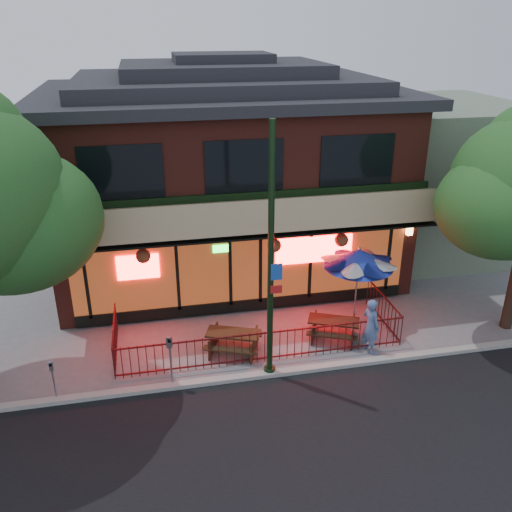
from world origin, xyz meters
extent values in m
plane|color=gray|center=(0.00, 0.00, 0.00)|extent=(80.00, 80.00, 0.00)
cube|color=#999993|center=(0.00, -0.50, 0.06)|extent=(80.00, 0.25, 0.12)
cube|color=maroon|center=(0.00, 7.20, 3.25)|extent=(12.00, 8.00, 6.50)
cube|color=#59230F|center=(0.00, 3.18, 1.65)|extent=(11.00, 0.06, 2.60)
cube|color=#FF0C0C|center=(2.30, 3.10, 2.10)|extent=(2.60, 0.04, 0.90)
cube|color=#FF0C0C|center=(-3.40, 3.10, 2.00)|extent=(1.30, 0.04, 0.80)
cube|color=tan|center=(0.00, 2.70, 3.55)|extent=(12.20, 1.33, 1.26)
cube|color=black|center=(-3.60, 3.18, 5.00)|extent=(2.40, 0.06, 1.60)
cube|color=black|center=(0.00, 3.18, 5.00)|extent=(2.40, 0.06, 1.60)
cube|color=black|center=(3.60, 3.18, 5.00)|extent=(2.40, 0.06, 1.60)
cube|color=black|center=(0.00, 3.15, 0.25)|extent=(11.00, 0.12, 0.40)
cube|color=#FFC672|center=(5.60, 3.02, 2.55)|extent=(0.18, 0.18, 0.32)
cube|color=slate|center=(9.00, 7.70, 3.00)|extent=(6.00, 7.00, 6.00)
cube|color=#4D1012|center=(0.00, 0.20, 0.95)|extent=(8.40, 0.04, 0.04)
cube|color=#4D1012|center=(0.00, 0.20, 0.12)|extent=(8.40, 0.04, 0.04)
cube|color=#4D1012|center=(-4.20, 1.50, 0.95)|extent=(0.04, 2.60, 0.04)
cube|color=#4D1012|center=(4.20, 1.50, 0.95)|extent=(0.04, 2.60, 0.04)
cylinder|color=#4D1012|center=(0.00, 0.20, 0.50)|extent=(0.02, 0.02, 1.00)
cylinder|color=black|center=(0.00, -0.40, 3.50)|extent=(0.16, 0.16, 7.00)
cylinder|color=black|center=(0.00, -0.40, 0.10)|extent=(0.32, 0.32, 0.20)
cube|color=#194CB2|center=(0.12, -0.55, 3.20)|extent=(0.30, 0.02, 0.45)
cube|color=red|center=(0.12, -0.55, 2.70)|extent=(0.30, 0.02, 0.22)
cube|color=#362513|center=(-1.37, 1.07, 0.32)|extent=(0.45, 1.08, 0.65)
cube|color=#362513|center=(-0.23, 0.64, 0.32)|extent=(0.45, 1.08, 0.65)
cube|color=#362513|center=(-0.80, 0.85, 0.65)|extent=(1.70, 1.17, 0.05)
cube|color=#362513|center=(-0.97, 0.40, 0.38)|extent=(1.56, 0.78, 0.04)
cube|color=#362513|center=(-0.63, 1.30, 0.38)|extent=(1.56, 0.78, 0.04)
cube|color=black|center=(1.78, 1.21, 0.32)|extent=(0.49, 1.04, 0.63)
cube|color=black|center=(2.88, 0.73, 0.32)|extent=(0.49, 1.04, 0.63)
cube|color=black|center=(2.33, 0.97, 0.63)|extent=(1.67, 1.20, 0.05)
cube|color=black|center=(2.14, 0.54, 0.38)|extent=(1.50, 0.83, 0.04)
cube|color=black|center=(2.52, 1.40, 0.38)|extent=(1.50, 0.83, 0.04)
cylinder|color=gray|center=(3.43, 2.02, 1.16)|extent=(0.05, 0.05, 2.32)
cone|color=#1C2D9A|center=(3.43, 2.02, 2.16)|extent=(2.21, 2.21, 0.58)
sphere|color=gray|center=(3.43, 2.02, 2.48)|extent=(0.11, 0.11, 0.11)
imported|color=#4E699C|center=(3.15, 0.10, 0.86)|extent=(0.60, 0.73, 1.72)
cylinder|color=gray|center=(-2.68, -0.40, 0.62)|extent=(0.06, 0.06, 1.25)
cube|color=gray|center=(-2.68, -0.40, 1.38)|extent=(0.17, 0.15, 0.32)
cube|color=black|center=(-2.68, -0.46, 1.45)|extent=(0.09, 0.04, 0.11)
cylinder|color=gray|center=(-5.66, -0.40, 0.48)|extent=(0.04, 0.04, 0.96)
cube|color=gray|center=(-5.66, -0.40, 1.07)|extent=(0.12, 0.11, 0.24)
cube|color=black|center=(-5.66, -0.45, 1.12)|extent=(0.07, 0.02, 0.09)
camera|label=1|loc=(-2.91, -12.55, 9.10)|focal=38.00mm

